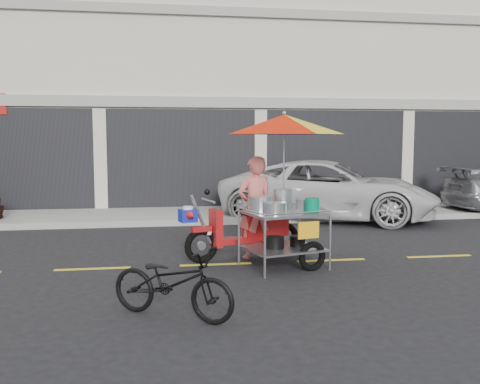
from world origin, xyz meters
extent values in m
plane|color=black|center=(0.00, 0.00, 0.00)|extent=(90.00, 90.00, 0.00)
cube|color=gray|center=(0.00, 5.50, 0.07)|extent=(45.00, 3.00, 0.15)
cube|color=beige|center=(0.00, 10.50, 4.00)|extent=(36.00, 8.00, 8.00)
cube|color=black|center=(0.00, 6.47, 1.45)|extent=(35.28, 0.06, 2.90)
cube|color=gray|center=(0.00, 6.45, 3.10)|extent=(36.00, 0.12, 0.30)
cube|color=gray|center=(0.00, 6.45, 5.60)|extent=(36.00, 0.12, 0.25)
cube|color=gold|center=(0.00, 0.00, 0.00)|extent=(42.00, 0.10, 0.01)
imported|color=silver|center=(1.40, 4.50, 0.76)|extent=(6.04, 4.55, 1.53)
imported|color=black|center=(-2.78, -2.55, 0.42)|extent=(1.66, 1.35, 0.85)
torus|color=black|center=(-2.23, 0.15, 0.30)|extent=(0.61, 0.27, 0.60)
torus|color=black|center=(-0.70, 0.58, 0.30)|extent=(0.61, 0.27, 0.60)
cylinder|color=#9EA0A5|center=(-2.23, 0.15, 0.30)|extent=(0.16, 0.10, 0.15)
cylinder|color=#9EA0A5|center=(-0.70, 0.58, 0.30)|extent=(0.16, 0.10, 0.15)
cube|color=#AB1617|center=(-2.23, 0.15, 0.58)|extent=(0.36, 0.21, 0.08)
cylinder|color=#9EA0A5|center=(-2.23, 0.15, 0.74)|extent=(0.39, 0.15, 0.85)
cube|color=#AB1617|center=(-1.97, 0.22, 0.58)|extent=(0.22, 0.38, 0.63)
cube|color=#AB1617|center=(-1.52, 0.35, 0.34)|extent=(0.89, 0.51, 0.08)
cube|color=#AB1617|center=(-1.06, 0.48, 0.58)|extent=(0.84, 0.48, 0.42)
cube|color=black|center=(-1.16, 0.45, 0.82)|extent=(0.73, 0.43, 0.11)
cylinder|color=#9EA0A5|center=(-2.11, 0.18, 1.06)|extent=(0.19, 0.57, 0.04)
sphere|color=black|center=(-2.10, 0.40, 1.18)|extent=(0.11, 0.11, 0.11)
cylinder|color=white|center=(-2.11, 0.18, 0.51)|extent=(0.16, 0.16, 0.05)
cube|color=#122198|center=(-2.45, 0.09, 0.82)|extent=(0.33, 0.30, 0.21)
cylinder|color=white|center=(-2.45, 0.09, 0.95)|extent=(0.21, 0.21, 0.05)
cone|color=#AB1617|center=(-2.40, -0.09, 0.84)|extent=(0.25, 0.27, 0.19)
torus|color=black|center=(-0.53, -0.64, 0.23)|extent=(0.50, 0.23, 0.49)
cylinder|color=#9EA0A5|center=(-1.36, -0.98, 0.45)|extent=(0.05, 0.05, 0.90)
cylinder|color=#9EA0A5|center=(-1.62, -0.06, 0.45)|extent=(0.05, 0.05, 0.90)
cylinder|color=#9EA0A5|center=(-0.25, -0.67, 0.45)|extent=(0.05, 0.05, 0.90)
cylinder|color=#9EA0A5|center=(-0.50, 0.25, 0.45)|extent=(0.05, 0.05, 0.90)
cube|color=#9EA0A5|center=(-0.93, -0.36, 0.32)|extent=(1.37, 1.23, 0.03)
cube|color=#9EA0A5|center=(-0.93, -0.36, 0.90)|extent=(1.37, 1.23, 0.04)
cylinder|color=#9EA0A5|center=(-0.81, -0.82, 0.96)|extent=(1.13, 0.34, 0.03)
cylinder|color=#9EA0A5|center=(-1.06, 0.09, 0.96)|extent=(1.13, 0.34, 0.03)
cylinder|color=#9EA0A5|center=(-1.49, -0.52, 0.96)|extent=(0.28, 0.92, 0.03)
cylinder|color=#9EA0A5|center=(-0.37, -0.21, 0.96)|extent=(0.28, 0.92, 0.03)
cylinder|color=#9EA0A5|center=(-1.06, 0.09, 0.32)|extent=(0.25, 0.77, 0.04)
cylinder|color=#9EA0A5|center=(-1.06, 0.09, 0.84)|extent=(0.25, 0.77, 0.04)
cube|color=orange|center=(-0.64, -0.81, 0.69)|extent=(0.36, 0.12, 0.26)
cylinder|color=#B7B7BC|center=(-1.30, -0.25, 1.03)|extent=(0.48, 0.48, 0.23)
cylinder|color=#B7B7BC|center=(-0.89, -0.11, 1.08)|extent=(0.38, 0.38, 0.32)
cylinder|color=#B7B7BC|center=(-0.56, -0.21, 1.00)|extent=(0.31, 0.31, 0.15)
cylinder|color=#B7B7BC|center=(-1.14, -0.62, 1.00)|extent=(0.41, 0.41, 0.17)
cylinder|color=#00704A|center=(-0.51, -0.52, 1.03)|extent=(0.29, 0.29, 0.23)
cylinder|color=black|center=(-1.09, -0.41, 0.43)|extent=(0.36, 0.36, 0.19)
cylinder|color=black|center=(-0.68, -0.29, 0.42)|extent=(0.31, 0.31, 0.17)
cylinder|color=#9EA0A5|center=(-0.91, -0.25, 1.69)|extent=(0.03, 0.03, 1.58)
sphere|color=#9EA0A5|center=(-0.91, -0.25, 2.50)|extent=(0.06, 0.06, 0.06)
imported|color=#DF6660|center=(-1.26, 0.42, 0.90)|extent=(0.74, 0.59, 1.79)
camera|label=1|loc=(-2.93, -8.70, 2.11)|focal=40.00mm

